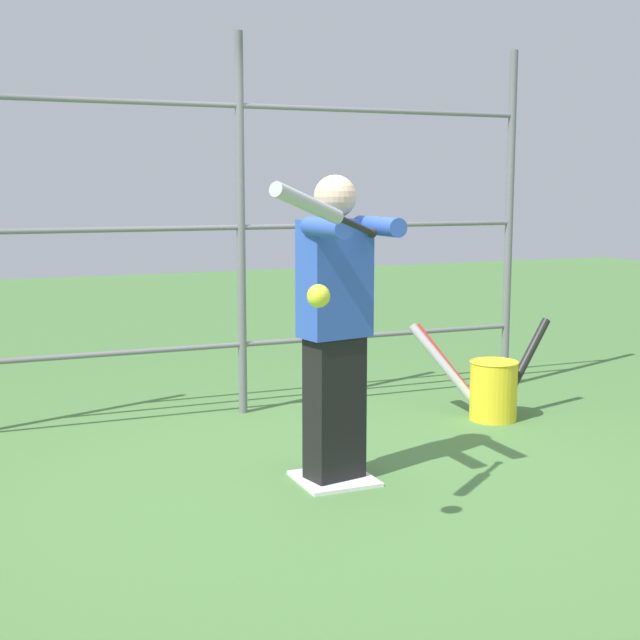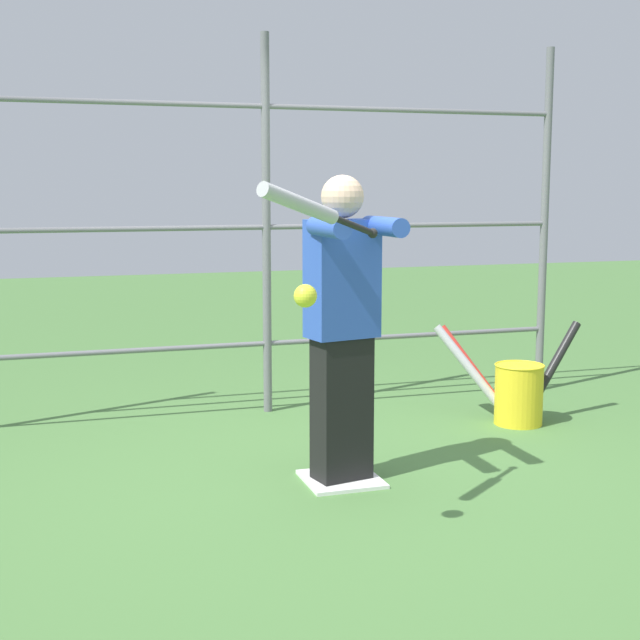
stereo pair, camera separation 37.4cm
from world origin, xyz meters
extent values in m
plane|color=#4C7A3D|center=(0.00, 0.00, 0.00)|extent=(24.00, 24.00, 0.00)
cube|color=white|center=(0.00, 0.00, 0.01)|extent=(0.40, 0.40, 0.02)
cylinder|color=slate|center=(-2.18, -1.60, 1.30)|extent=(0.06, 0.06, 2.60)
cylinder|color=slate|center=(0.00, -1.60, 1.30)|extent=(0.06, 0.06, 2.60)
cylinder|color=slate|center=(0.00, -1.60, 0.49)|extent=(4.36, 0.04, 0.04)
cylinder|color=slate|center=(0.00, -1.60, 1.30)|extent=(4.36, 0.04, 0.04)
cylinder|color=slate|center=(0.00, -1.60, 2.11)|extent=(4.36, 0.04, 0.04)
cube|color=black|center=(0.00, 0.00, 0.39)|extent=(0.32, 0.24, 0.79)
cube|color=#2D51B7|center=(0.00, 0.00, 1.10)|extent=(0.39, 0.27, 0.62)
sphere|color=beige|center=(0.00, 0.00, 1.52)|extent=(0.22, 0.22, 0.22)
cylinder|color=#2D51B7|center=(-0.16, 0.19, 1.38)|extent=(0.10, 0.44, 0.10)
cylinder|color=#2D51B7|center=(0.16, 0.25, 1.38)|extent=(0.10, 0.44, 0.10)
sphere|color=black|center=(0.00, 0.44, 1.36)|extent=(0.05, 0.05, 0.05)
cylinder|color=black|center=(0.13, 0.52, 1.40)|extent=(0.28, 0.20, 0.11)
cylinder|color=#B2B2B7|center=(0.45, 0.73, 1.50)|extent=(0.43, 0.32, 0.19)
sphere|color=yellow|center=(0.48, 0.92, 1.13)|extent=(0.10, 0.10, 0.10)
cylinder|color=yellow|center=(-1.51, -0.75, 0.20)|extent=(0.32, 0.32, 0.40)
torus|color=yellow|center=(-1.51, -0.75, 0.40)|extent=(0.33, 0.33, 0.01)
cylinder|color=#B2B2B7|center=(-1.27, -0.96, 0.33)|extent=(0.46, 0.41, 0.62)
cylinder|color=black|center=(-1.79, -0.82, 0.34)|extent=(0.50, 0.17, 0.64)
cylinder|color=red|center=(-1.29, -0.97, 0.33)|extent=(0.42, 0.42, 0.61)
camera|label=1|loc=(1.86, 4.24, 1.57)|focal=50.00mm
camera|label=2|loc=(1.51, 4.37, 1.57)|focal=50.00mm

